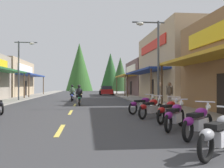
% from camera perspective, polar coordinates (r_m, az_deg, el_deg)
% --- Properties ---
extents(ground, '(10.33, 83.75, 0.10)m').
position_cam_1_polar(ground, '(27.06, -7.51, -3.59)').
color(ground, '#38383A').
extents(sidewalk_left, '(2.33, 83.75, 0.12)m').
position_cam_1_polar(sidewalk_left, '(27.98, -20.60, -3.24)').
color(sidewalk_left, gray).
rests_on(sidewalk_left, ground).
extents(sidewalk_right, '(2.33, 83.75, 0.12)m').
position_cam_1_polar(sidewalk_right, '(27.58, 5.77, -3.30)').
color(sidewalk_right, '#9E9991').
rests_on(sidewalk_right, ground).
extents(centerline_dashes, '(0.16, 62.00, 0.01)m').
position_cam_1_polar(centerline_dashes, '(32.11, -7.21, -2.97)').
color(centerline_dashes, '#E0C64C').
rests_on(centerline_dashes, ground).
extents(storefront_right_middle, '(9.88, 13.37, 7.00)m').
position_cam_1_polar(storefront_right_middle, '(27.80, 16.88, 3.82)').
color(storefront_right_middle, tan).
rests_on(storefront_right_middle, ground).
extents(storefront_right_far, '(8.65, 10.57, 5.12)m').
position_cam_1_polar(storefront_right_far, '(39.46, 9.04, 1.25)').
color(storefront_right_far, brown).
rests_on(storefront_right_far, ground).
extents(streetlamp_left, '(2.14, 0.30, 5.73)m').
position_cam_1_polar(streetlamp_left, '(26.33, -19.08, 4.67)').
color(streetlamp_left, '#474C51').
rests_on(streetlamp_left, ground).
extents(streetlamp_right, '(2.14, 0.30, 5.72)m').
position_cam_1_polar(streetlamp_right, '(17.25, 9.05, 7.23)').
color(streetlamp_right, '#474C51').
rests_on(streetlamp_right, ground).
extents(motorcycle_parked_right_0, '(1.71, 1.44, 1.04)m').
position_cam_1_polar(motorcycle_parked_right_0, '(6.15, 22.77, -9.95)').
color(motorcycle_parked_right_0, black).
rests_on(motorcycle_parked_right_0, ground).
extents(motorcycle_parked_right_1, '(1.59, 1.57, 1.04)m').
position_cam_1_polar(motorcycle_parked_right_1, '(7.96, 18.41, -7.72)').
color(motorcycle_parked_right_1, black).
rests_on(motorcycle_parked_right_1, ground).
extents(motorcycle_parked_right_2, '(1.34, 1.79, 1.04)m').
position_cam_1_polar(motorcycle_parked_right_2, '(9.24, 13.65, -6.69)').
color(motorcycle_parked_right_2, black).
rests_on(motorcycle_parked_right_2, ground).
extents(motorcycle_parked_right_3, '(1.51, 1.65, 1.04)m').
position_cam_1_polar(motorcycle_parked_right_3, '(10.93, 12.35, -5.69)').
color(motorcycle_parked_right_3, black).
rests_on(motorcycle_parked_right_3, ground).
extents(motorcycle_parked_right_4, '(1.59, 1.58, 1.04)m').
position_cam_1_polar(motorcycle_parked_right_4, '(12.26, 8.56, -5.10)').
color(motorcycle_parked_right_4, black).
rests_on(motorcycle_parked_right_4, ground).
extents(motorcycle_parked_right_5, '(1.82, 1.30, 1.04)m').
position_cam_1_polar(motorcycle_parked_right_5, '(14.00, 6.72, -4.50)').
color(motorcycle_parked_right_5, black).
rests_on(motorcycle_parked_right_5, ground).
extents(rider_cruising_lead, '(0.60, 2.14, 1.57)m').
position_cam_1_polar(rider_cruising_lead, '(19.85, -7.24, -2.77)').
color(rider_cruising_lead, black).
rests_on(rider_cruising_lead, ground).
extents(rider_cruising_trailing, '(0.60, 2.14, 1.57)m').
position_cam_1_polar(rider_cruising_trailing, '(25.04, -8.73, -2.25)').
color(rider_cruising_trailing, black).
rests_on(rider_cruising_trailing, ground).
extents(pedestrian_browsing, '(0.53, 0.38, 1.71)m').
position_cam_1_polar(pedestrian_browsing, '(17.55, 12.52, -1.99)').
color(pedestrian_browsing, '#B2A599').
rests_on(pedestrian_browsing, ground).
extents(pedestrian_strolling, '(0.35, 0.55, 1.73)m').
position_cam_1_polar(pedestrian_strolling, '(19.57, 10.52, -1.78)').
color(pedestrian_strolling, '#B2A599').
rests_on(pedestrian_strolling, ground).
extents(parked_car_curbside, '(2.08, 4.31, 1.40)m').
position_cam_1_polar(parked_car_curbside, '(40.74, -1.30, -1.44)').
color(parked_car_curbside, '#B21919').
rests_on(parked_car_curbside, ground).
extents(treeline_backdrop, '(16.89, 11.49, 13.06)m').
position_cam_1_polar(treeline_backdrop, '(71.57, -4.59, 3.16)').
color(treeline_backdrop, '#2B4C23').
rests_on(treeline_backdrop, ground).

